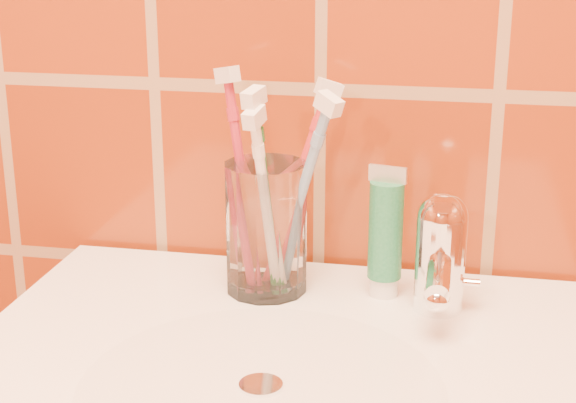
# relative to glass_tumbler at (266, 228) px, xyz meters

# --- Properties ---
(glass_tumbler) EXTENTS (0.10, 0.10, 0.13)m
(glass_tumbler) POSITION_rel_glass_tumbler_xyz_m (0.00, 0.00, 0.00)
(glass_tumbler) COLOR white
(glass_tumbler) RESTS_ON pedestal_sink
(toothpaste_tube) EXTENTS (0.04, 0.03, 0.14)m
(toothpaste_tube) POSITION_rel_glass_tumbler_xyz_m (0.12, 0.01, -0.00)
(toothpaste_tube) COLOR white
(toothpaste_tube) RESTS_ON pedestal_sink
(faucet) EXTENTS (0.05, 0.11, 0.12)m
(faucet) POSITION_rel_glass_tumbler_xyz_m (0.17, -0.02, -0.00)
(faucet) COLOR white
(faucet) RESTS_ON pedestal_sink
(toothbrush_0) EXTENTS (0.14, 0.13, 0.22)m
(toothbrush_0) POSITION_rel_glass_tumbler_xyz_m (0.03, 0.02, 0.04)
(toothbrush_0) COLOR red
(toothbrush_0) RESTS_ON glass_tumbler
(toothbrush_1) EXTENTS (0.11, 0.11, 0.24)m
(toothbrush_1) POSITION_rel_glass_tumbler_xyz_m (-0.02, 0.00, 0.04)
(toothbrush_1) COLOR #AB2439
(toothbrush_1) RESTS_ON glass_tumbler
(toothbrush_2) EXTENTS (0.07, 0.11, 0.23)m
(toothbrush_2) POSITION_rel_glass_tumbler_xyz_m (0.00, -0.02, 0.04)
(toothbrush_2) COLOR #1E7332
(toothbrush_2) RESTS_ON glass_tumbler
(toothbrush_3) EXTENTS (0.16, 0.15, 0.23)m
(toothbrush_3) POSITION_rel_glass_tumbler_xyz_m (0.04, -0.01, 0.04)
(toothbrush_3) COLOR #719ACA
(toothbrush_3) RESTS_ON glass_tumbler
(toothbrush_4) EXTENTS (0.06, 0.12, 0.22)m
(toothbrush_4) POSITION_rel_glass_tumbler_xyz_m (0.01, -0.03, 0.03)
(toothbrush_4) COLOR white
(toothbrush_4) RESTS_ON glass_tumbler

